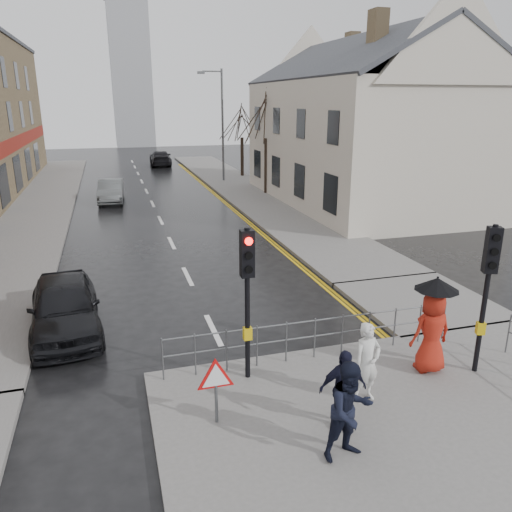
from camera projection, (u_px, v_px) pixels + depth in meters
ground at (241, 388)px, 10.85m from camera, size 120.00×120.00×0.00m
near_pavement at (465, 466)px, 8.43m from camera, size 10.00×9.00×0.14m
left_pavement at (40, 202)px, 30.13m from camera, size 4.00×44.00×0.14m
right_pavement at (240, 187)px, 35.46m from camera, size 4.00×40.00×0.14m
pavement_bridge_right at (421, 302)px, 15.33m from camera, size 4.00×4.20×0.14m
building_right_cream at (360, 122)px, 29.13m from camera, size 9.00×16.40×10.10m
church_tower at (131, 76)px, 65.31m from camera, size 5.00×5.00×18.00m
traffic_signal_near_left at (247, 278)px, 10.35m from camera, size 0.28×0.27×3.40m
traffic_signal_near_right at (489, 274)px, 10.60m from camera, size 0.34×0.33×3.40m
guard_railing_front at (315, 329)px, 11.67m from camera, size 7.14×0.04×1.00m
warning_sign at (216, 380)px, 9.22m from camera, size 0.80×0.07×1.35m
street_lamp at (220, 118)px, 36.64m from camera, size 1.83×0.25×8.00m
tree_near at (267, 114)px, 31.47m from camera, size 2.40×2.40×6.58m
tree_far at (242, 121)px, 39.14m from camera, size 2.40×2.40×5.64m
pedestrian_a at (367, 362)px, 9.96m from camera, size 0.67×0.50×1.68m
pedestrian_b at (350, 411)px, 8.32m from camera, size 0.96×0.80×1.78m
pedestrian_with_umbrella at (433, 323)px, 10.97m from camera, size 0.96×0.96×2.22m
pedestrian_d at (343, 389)px, 9.16m from camera, size 0.94×0.45×1.55m
car_parked at (65, 306)px, 13.26m from camera, size 2.10×4.49×1.49m
car_mid at (111, 191)px, 30.46m from camera, size 1.67×4.15×1.34m
car_far at (160, 158)px, 47.35m from camera, size 2.19×4.88×1.39m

